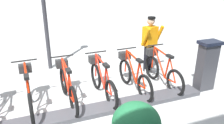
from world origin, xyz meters
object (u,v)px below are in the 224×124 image
bike_docked_1 (133,75)px  bike_docked_4 (29,92)px  bike_docked_3 (67,85)px  worker_near_rack (150,42)px  bike_docked_0 (161,70)px  bike_docked_2 (102,80)px  payment_kiosk (207,65)px

bike_docked_1 → bike_docked_4: (0.00, 2.47, 0.00)m
bike_docked_3 → worker_near_rack: (0.94, -2.63, 0.48)m
bike_docked_1 → bike_docked_3: 1.65m
bike_docked_0 → bike_docked_4: same height
bike_docked_0 → worker_near_rack: size_ratio=1.04×
bike_docked_2 → worker_near_rack: bearing=-62.4°
bike_docked_1 → worker_near_rack: (0.94, -0.98, 0.48)m
payment_kiosk → bike_docked_4: payment_kiosk is taller
payment_kiosk → bike_docked_0: payment_kiosk is taller
bike_docked_0 → worker_near_rack: bearing=-9.6°
bike_docked_4 → payment_kiosk: bearing=-97.7°
payment_kiosk → bike_docked_1: (0.57, 1.75, -0.24)m
bike_docked_1 → worker_near_rack: size_ratio=1.04×
bike_docked_1 → bike_docked_2: same height
bike_docked_1 → bike_docked_3: (0.00, 1.65, 0.00)m
bike_docked_3 → bike_docked_4: 0.82m
bike_docked_3 → payment_kiosk: bearing=-99.6°
bike_docked_3 → worker_near_rack: 2.83m
bike_docked_1 → worker_near_rack: bearing=-46.2°
payment_kiosk → bike_docked_3: payment_kiosk is taller
payment_kiosk → bike_docked_1: bearing=71.9°
payment_kiosk → bike_docked_2: 2.65m
payment_kiosk → bike_docked_1: 1.86m
bike_docked_0 → worker_near_rack: 1.07m
bike_docked_0 → bike_docked_1: bearing=90.0°
bike_docked_0 → bike_docked_1: 0.82m
bike_docked_0 → bike_docked_1: same height
bike_docked_4 → worker_near_rack: (0.94, -3.45, 0.48)m
bike_docked_3 → bike_docked_1: bearing=-90.0°
bike_docked_2 → worker_near_rack: 2.09m
worker_near_rack → payment_kiosk: bearing=-153.1°
bike_docked_4 → bike_docked_3: bearing=-90.0°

